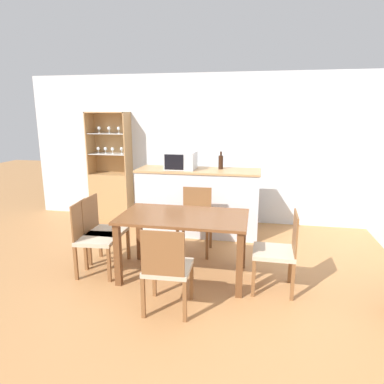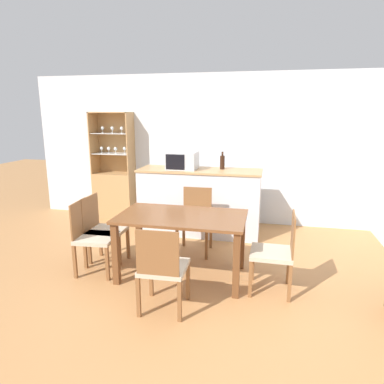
# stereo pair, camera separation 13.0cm
# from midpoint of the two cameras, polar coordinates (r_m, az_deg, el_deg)

# --- Properties ---
(ground_plane) EXTENTS (18.00, 18.00, 0.00)m
(ground_plane) POSITION_cam_midpoint_polar(r_m,az_deg,el_deg) (3.87, -2.22, -16.39)
(ground_plane) COLOR #B27A47
(wall_back) EXTENTS (6.80, 0.06, 2.55)m
(wall_back) POSITION_cam_midpoint_polar(r_m,az_deg,el_deg) (5.99, 3.43, 7.09)
(wall_back) COLOR silver
(wall_back) RESTS_ON ground_plane
(kitchen_counter) EXTENTS (1.92, 0.63, 1.04)m
(kitchen_counter) POSITION_cam_midpoint_polar(r_m,az_deg,el_deg) (5.44, 0.34, -1.60)
(kitchen_counter) COLOR silver
(kitchen_counter) RESTS_ON ground_plane
(display_cabinet) EXTENTS (0.72, 0.36, 1.91)m
(display_cabinet) POSITION_cam_midpoint_polar(r_m,az_deg,el_deg) (6.44, -13.81, 0.78)
(display_cabinet) COLOR tan
(display_cabinet) RESTS_ON ground_plane
(dining_table) EXTENTS (1.47, 0.84, 0.75)m
(dining_table) POSITION_cam_midpoint_polar(r_m,az_deg,el_deg) (3.98, -2.35, -5.50)
(dining_table) COLOR brown
(dining_table) RESTS_ON ground_plane
(dining_chair_head_far) EXTENTS (0.45, 0.45, 0.88)m
(dining_chair_head_far) POSITION_cam_midpoint_polar(r_m,az_deg,el_deg) (4.74, -0.24, -4.74)
(dining_chair_head_far) COLOR #C1B299
(dining_chair_head_far) RESTS_ON ground_plane
(dining_chair_side_left_far) EXTENTS (0.44, 0.44, 0.88)m
(dining_chair_side_left_far) POSITION_cam_midpoint_polar(r_m,az_deg,el_deg) (4.50, -15.39, -6.20)
(dining_chair_side_left_far) COLOR #C1B299
(dining_chair_side_left_far) RESTS_ON ground_plane
(dining_chair_side_right_near) EXTENTS (0.45, 0.45, 0.88)m
(dining_chair_side_right_near) POSITION_cam_midpoint_polar(r_m,az_deg,el_deg) (3.83, 13.20, -9.55)
(dining_chair_side_right_near) COLOR #C1B299
(dining_chair_side_right_near) RESTS_ON ground_plane
(dining_chair_head_near) EXTENTS (0.45, 0.45, 0.88)m
(dining_chair_head_near) POSITION_cam_midpoint_polar(r_m,az_deg,el_deg) (3.37, -5.31, -12.52)
(dining_chair_head_near) COLOR #C1B299
(dining_chair_head_near) RESTS_ON ground_plane
(dining_chair_side_left_near) EXTENTS (0.47, 0.47, 0.88)m
(dining_chair_side_left_near) POSITION_cam_midpoint_polar(r_m,az_deg,el_deg) (4.29, -16.90, -7.28)
(dining_chair_side_left_near) COLOR #C1B299
(dining_chair_side_left_near) RESTS_ON ground_plane
(microwave) EXTENTS (0.46, 0.40, 0.27)m
(microwave) POSITION_cam_midpoint_polar(r_m,az_deg,el_deg) (5.37, -2.57, 5.28)
(microwave) COLOR #B7BABF
(microwave) RESTS_ON kitchen_counter
(wine_bottle) EXTENTS (0.07, 0.07, 0.27)m
(wine_bottle) POSITION_cam_midpoint_polar(r_m,az_deg,el_deg) (5.37, 4.13, 5.02)
(wine_bottle) COLOR black
(wine_bottle) RESTS_ON kitchen_counter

